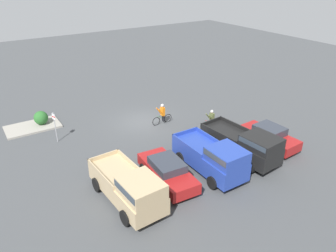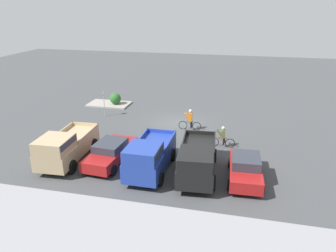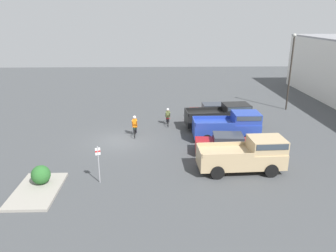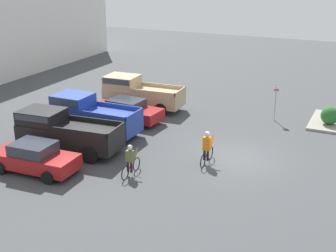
# 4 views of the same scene
# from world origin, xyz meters

# --- Properties ---
(ground_plane) EXTENTS (80.00, 80.00, 0.00)m
(ground_plane) POSITION_xyz_m (0.00, 0.00, 0.00)
(ground_plane) COLOR #424447
(sedan_0) EXTENTS (2.09, 4.37, 1.49)m
(sedan_0) POSITION_xyz_m (-5.64, 8.37, 0.74)
(sedan_0) COLOR maroon
(sedan_0) RESTS_ON ground_plane
(pickup_truck_0) EXTENTS (2.58, 5.69, 2.16)m
(pickup_truck_0) POSITION_xyz_m (-2.87, 8.71, 1.14)
(pickup_truck_0) COLOR black
(pickup_truck_0) RESTS_ON ground_plane
(pickup_truck_1) EXTENTS (2.23, 5.19, 2.25)m
(pickup_truck_1) POSITION_xyz_m (-0.04, 8.90, 1.16)
(pickup_truck_1) COLOR #233D9E
(pickup_truck_1) RESTS_ON ground_plane
(sedan_1) EXTENTS (2.24, 4.74, 1.43)m
(sedan_1) POSITION_xyz_m (2.76, 8.10, 0.73)
(sedan_1) COLOR maroon
(sedan_1) RESTS_ON ground_plane
(pickup_truck_2) EXTENTS (2.41, 5.50, 2.18)m
(pickup_truck_2) POSITION_xyz_m (5.54, 8.79, 1.13)
(pickup_truck_2) COLOR tan
(pickup_truck_2) RESTS_ON ground_plane
(cyclist_0) EXTENTS (1.84, 0.46, 1.73)m
(cyclist_0) POSITION_xyz_m (-1.21, 1.21, 0.86)
(cyclist_0) COLOR black
(cyclist_0) RESTS_ON ground_plane
(cyclist_1) EXTENTS (1.82, 0.46, 1.57)m
(cyclist_1) POSITION_xyz_m (-4.01, 4.00, 0.77)
(cyclist_1) COLOR black
(cyclist_1) RESTS_ON ground_plane
(fire_lane_sign) EXTENTS (0.13, 0.29, 2.33)m
(fire_lane_sign) POSITION_xyz_m (6.87, -0.36, 1.41)
(fire_lane_sign) COLOR #9E9EA3
(fire_lane_sign) RESTS_ON ground_plane
(curb_island) EXTENTS (4.09, 2.43, 0.15)m
(curb_island) POSITION_xyz_m (7.88, -3.73, 0.07)
(curb_island) COLOR gray
(curb_island) RESTS_ON ground_plane
(shrub) EXTENTS (1.10, 1.10, 1.10)m
(shrub) POSITION_xyz_m (7.15, -3.68, 0.70)
(shrub) COLOR #286028
(shrub) RESTS_ON curb_island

